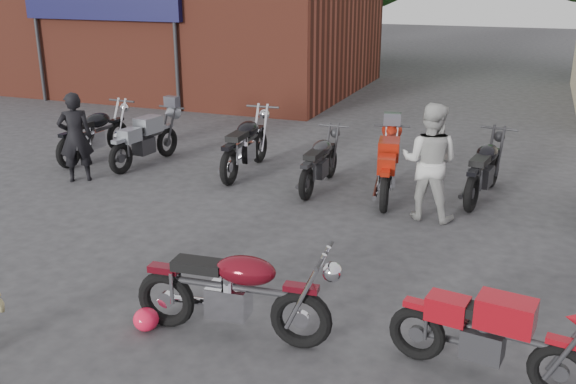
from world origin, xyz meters
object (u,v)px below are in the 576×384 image
(sportbike, at_px, (491,331))
(person_dark, at_px, (75,137))
(row_bike_3, at_px, (320,159))
(row_bike_1, at_px, (146,137))
(vintage_motorcycle, at_px, (235,286))
(row_bike_0, at_px, (95,130))
(row_bike_2, at_px, (246,141))
(row_bike_4, at_px, (388,164))
(person_light, at_px, (430,162))
(helmet, at_px, (146,319))
(row_bike_5, at_px, (485,165))

(sportbike, relative_size, person_dark, 1.10)
(row_bike_3, bearing_deg, row_bike_1, 86.93)
(row_bike_3, bearing_deg, person_dark, 105.22)
(vintage_motorcycle, xyz_separation_m, row_bike_1, (-4.43, 5.19, -0.03))
(row_bike_0, distance_m, row_bike_2, 3.28)
(row_bike_3, distance_m, row_bike_4, 1.22)
(row_bike_2, bearing_deg, person_light, -111.35)
(row_bike_1, relative_size, row_bike_3, 1.06)
(helmet, xyz_separation_m, person_light, (2.20, 4.42, 0.78))
(vintage_motorcycle, distance_m, person_dark, 6.30)
(sportbike, bearing_deg, row_bike_2, 141.69)
(person_light, bearing_deg, row_bike_2, -13.33)
(person_light, bearing_deg, row_bike_5, -115.20)
(sportbike, height_order, row_bike_5, row_bike_5)
(helmet, relative_size, row_bike_0, 0.13)
(row_bike_2, xyz_separation_m, row_bike_5, (4.33, 0.08, -0.04))
(person_light, bearing_deg, row_bike_3, -17.15)
(row_bike_1, relative_size, row_bike_2, 0.91)
(sportbike, bearing_deg, helmet, -164.88)
(row_bike_0, height_order, row_bike_5, row_bike_0)
(row_bike_4, bearing_deg, person_light, -143.04)
(sportbike, bearing_deg, row_bike_1, 152.83)
(helmet, bearing_deg, row_bike_2, 104.10)
(row_bike_5, bearing_deg, row_bike_4, 116.98)
(row_bike_3, bearing_deg, helmet, 177.60)
(helmet, bearing_deg, row_bike_3, 87.93)
(row_bike_0, bearing_deg, row_bike_2, -82.87)
(sportbike, height_order, row_bike_4, row_bike_4)
(row_bike_3, bearing_deg, vintage_motorcycle, -171.69)
(vintage_motorcycle, relative_size, row_bike_2, 0.96)
(row_bike_0, relative_size, row_bike_1, 1.04)
(vintage_motorcycle, distance_m, row_bike_3, 5.07)
(vintage_motorcycle, relative_size, row_bike_1, 1.05)
(person_light, relative_size, row_bike_1, 0.93)
(row_bike_1, distance_m, row_bike_5, 6.41)
(row_bike_0, relative_size, row_bike_3, 1.10)
(row_bike_2, height_order, row_bike_4, row_bike_2)
(helmet, relative_size, person_dark, 0.17)
(person_light, relative_size, row_bike_5, 0.90)
(vintage_motorcycle, height_order, row_bike_2, row_bike_2)
(row_bike_0, relative_size, row_bike_5, 1.02)
(row_bike_4, bearing_deg, sportbike, -166.52)
(person_light, relative_size, row_bike_3, 0.98)
(row_bike_1, xyz_separation_m, row_bike_3, (3.67, -0.18, -0.03))
(row_bike_4, bearing_deg, row_bike_3, 77.72)
(helmet, bearing_deg, row_bike_0, 130.96)
(row_bike_0, bearing_deg, person_light, -94.39)
(person_dark, bearing_deg, sportbike, 115.60)
(person_dark, xyz_separation_m, row_bike_2, (2.64, 1.55, -0.20))
(helmet, height_order, row_bike_1, row_bike_1)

